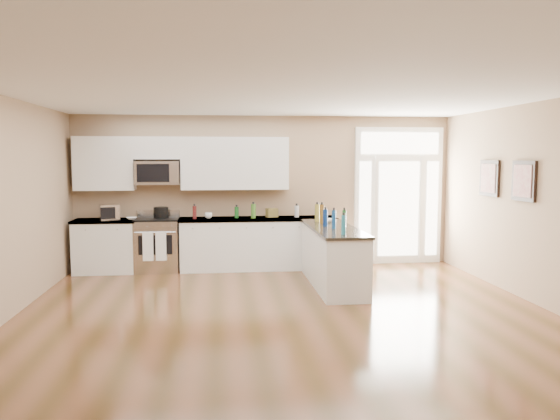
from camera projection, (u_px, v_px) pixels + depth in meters
name	position (u px, v px, depth m)	size (l,w,h in m)	color
ground	(294.00, 332.00, 6.38)	(8.00, 8.00, 0.00)	#4A3114
room_shell	(295.00, 186.00, 6.21)	(8.00, 8.00, 8.00)	#9E8264
back_cabinet_left	(106.00, 248.00, 9.67)	(1.10, 0.66, 0.94)	silver
back_cabinet_right	(259.00, 245.00, 9.97)	(2.85, 0.66, 0.94)	silver
peninsula_cabinet	(333.00, 259.00, 8.65)	(0.69, 2.32, 0.94)	silver
upper_cabinet_left	(104.00, 164.00, 9.67)	(1.04, 0.33, 0.95)	silver
upper_cabinet_right	(235.00, 163.00, 9.92)	(1.94, 0.33, 0.95)	silver
upper_cabinet_short	(157.00, 148.00, 9.74)	(0.82, 0.33, 0.40)	silver
microwave	(158.00, 173.00, 9.75)	(0.78, 0.41, 0.42)	silver
entry_door	(398.00, 196.00, 10.44)	(1.70, 0.10, 2.60)	white
wall_art_near	(489.00, 178.00, 8.77)	(0.05, 0.58, 0.58)	black
wall_art_far	(524.00, 181.00, 7.78)	(0.05, 0.58, 0.58)	black
kitchen_range	(157.00, 244.00, 9.76)	(0.76, 0.68, 1.08)	silver
stockpot	(161.00, 212.00, 9.83)	(0.27, 0.27, 0.20)	black
toaster_oven	(109.00, 212.00, 9.52)	(0.32, 0.25, 0.27)	silver
cardboard_box	(272.00, 213.00, 10.01)	(0.20, 0.14, 0.16)	brown
bowl_left	(132.00, 218.00, 9.59)	(0.18, 0.18, 0.04)	white
bowl_peninsula	(329.00, 220.00, 9.25)	(0.19, 0.19, 0.06)	white
cup_counter	(208.00, 216.00, 9.76)	(0.14, 0.14, 0.11)	white
counter_bottles	(296.00, 215.00, 9.16)	(2.34, 2.38, 0.32)	#19591E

